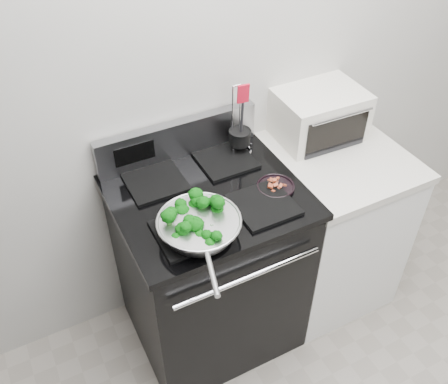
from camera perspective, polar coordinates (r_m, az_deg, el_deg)
back_wall at (r=2.24m, az=1.16°, el=15.06°), size 4.00×0.02×2.70m
gas_range at (r=2.43m, az=-1.65°, el=-8.42°), size 0.79×0.69×1.13m
counter at (r=2.71m, az=11.56°, el=-3.63°), size 0.62×0.68×0.92m
skillet at (r=1.88m, az=-2.84°, el=-3.91°), size 0.33×0.51×0.07m
broccoli_pile at (r=1.87m, az=-2.87°, el=-3.45°), size 0.25×0.25×0.09m
bacon_plate at (r=2.12m, az=5.93°, el=0.84°), size 0.16×0.16×0.04m
utensil_holder at (r=2.29m, az=1.81°, el=5.92°), size 0.11×0.11×0.35m
toaster_oven at (r=2.47m, az=10.77°, el=8.73°), size 0.42×0.33×0.24m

